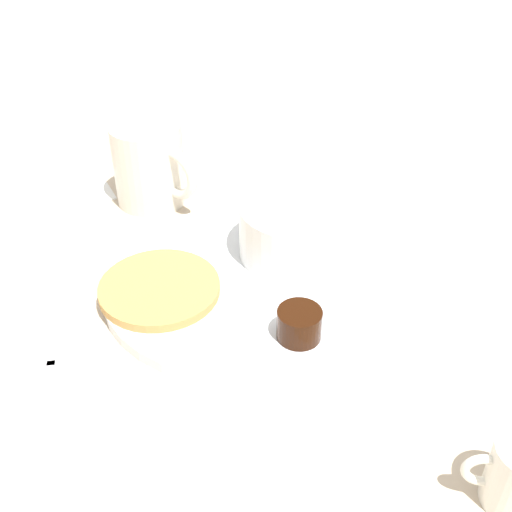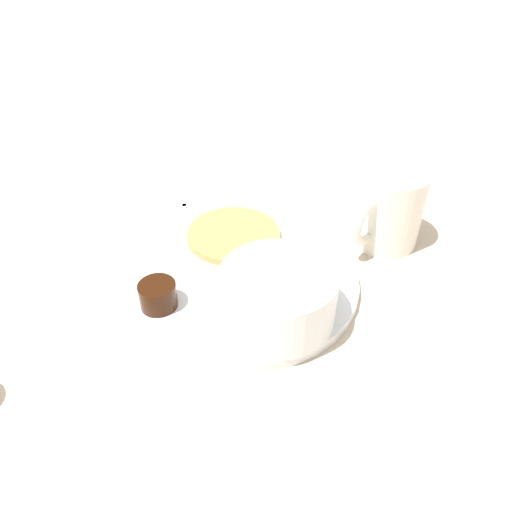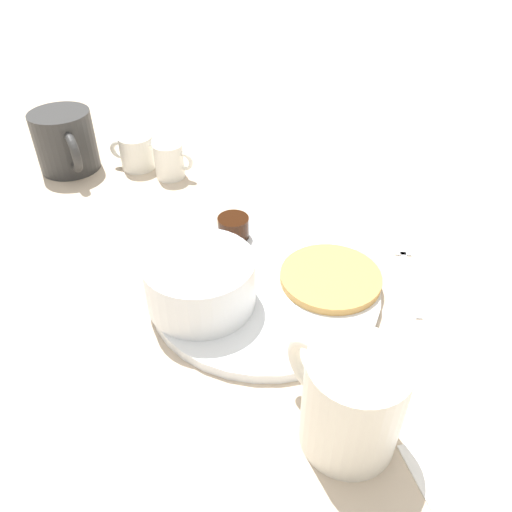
# 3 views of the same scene
# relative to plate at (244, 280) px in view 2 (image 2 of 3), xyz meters

# --- Properties ---
(ground_plane) EXTENTS (4.00, 4.00, 0.00)m
(ground_plane) POSITION_rel_plate_xyz_m (0.00, 0.00, -0.01)
(ground_plane) COLOR #C6B299
(plate) EXTENTS (0.26, 0.26, 0.01)m
(plate) POSITION_rel_plate_xyz_m (0.00, 0.00, 0.00)
(plate) COLOR white
(plate) RESTS_ON ground_plane
(pancake_stack) EXTENTS (0.12, 0.12, 0.01)m
(pancake_stack) POSITION_rel_plate_xyz_m (0.07, -0.03, 0.01)
(pancake_stack) COLOR tan
(pancake_stack) RESTS_ON plate
(bowl) EXTENTS (0.12, 0.12, 0.06)m
(bowl) POSITION_rel_plate_xyz_m (-0.07, 0.01, 0.04)
(bowl) COLOR white
(bowl) RESTS_ON plate
(syrup_cup) EXTENTS (0.04, 0.04, 0.03)m
(syrup_cup) POSITION_rel_plate_xyz_m (0.01, 0.10, 0.02)
(syrup_cup) COLOR black
(syrup_cup) RESTS_ON plate
(butter_ramekin) EXTENTS (0.05, 0.05, 0.05)m
(butter_ramekin) POSITION_rel_plate_xyz_m (-0.09, 0.02, 0.02)
(butter_ramekin) COLOR white
(butter_ramekin) RESTS_ON plate
(coffee_mug) EXTENTS (0.08, 0.11, 0.10)m
(coffee_mug) POSITION_rel_plate_xyz_m (-0.03, -0.19, 0.04)
(coffee_mug) COLOR silver
(coffee_mug) RESTS_ON ground_plane
(fork) EXTENTS (0.09, 0.14, 0.00)m
(fork) POSITION_rel_plate_xyz_m (0.18, -0.04, -0.00)
(fork) COLOR silver
(fork) RESTS_ON ground_plane
(napkin) EXTENTS (0.12, 0.10, 0.00)m
(napkin) POSITION_rel_plate_xyz_m (0.05, -0.27, -0.00)
(napkin) COLOR white
(napkin) RESTS_ON ground_plane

